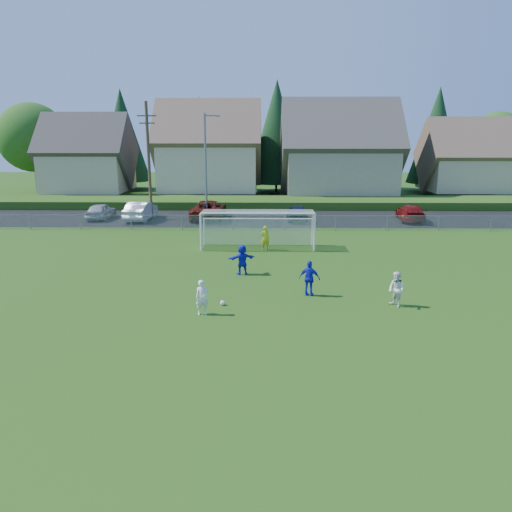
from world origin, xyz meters
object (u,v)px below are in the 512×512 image
Objects in this scene: player_blue_b at (242,260)px; car_b at (141,211)px; player_white_a at (202,298)px; player_blue_a at (310,278)px; soccer_ball at (223,303)px; car_g at (410,213)px; goalkeeper at (265,238)px; car_c at (209,210)px; soccer_goal at (258,223)px; car_e at (297,213)px; car_a at (101,211)px; player_white_b at (396,289)px.

car_b is (-9.53, 16.93, 0.00)m from player_blue_b.
player_blue_a is (4.72, 2.57, 0.10)m from player_white_a.
player_white_a is (-0.76, -1.15, 0.63)m from soccer_ball.
player_blue_a is 0.35× the size of car_g.
car_c is at bearing -74.02° from goalkeeper.
player_blue_b is 0.22× the size of soccer_goal.
goalkeeper reaches higher than car_e.
goalkeeper is (1.92, 10.75, 0.69)m from soccer_ball.
car_a is at bearing -72.60° from player_blue_b.
car_e is 0.56× the size of soccer_goal.
goalkeeper is at bearing -58.72° from player_blue_a.
soccer_goal reaches higher than car_c.
soccer_goal reaches higher than car_e.
car_g is (6.88, 21.95, -0.08)m from player_white_b.
player_white_b reaches higher than car_g.
car_g is at bearing 38.51° from soccer_goal.
player_white_a reaches higher than soccer_ball.
player_blue_a reaches higher than goalkeeper.
car_g is 0.65× the size of soccer_goal.
car_b is 0.84× the size of car_c.
player_blue_b is at bearing -153.96° from player_white_b.
car_e is at bearing -110.84° from goalkeeper.
car_a is at bearing 141.87° from soccer_goal.
player_blue_b is 21.84m from car_g.
soccer_goal is (10.30, -10.43, 0.81)m from car_b.
soccer_ball is at bearing 115.29° from car_b.
goalkeeper is 16.81m from car_g.
car_b reaches higher than car_e.
soccer_goal reaches higher than soccer_ball.
car_a is 17.82m from soccer_goal.
player_white_b is 30.26m from car_a.
car_e is at bearing 159.63° from player_white_b.
goalkeeper is at bearing 75.87° from car_e.
player_blue_b is at bearing -96.72° from soccer_goal.
soccer_ball is at bearing 77.91° from car_e.
car_e and car_g have the same top height.
goalkeeper is (2.67, 11.90, 0.05)m from player_white_a.
car_e reaches higher than soccer_ball.
car_g is at bearing 178.48° from car_c.
car_b reaches higher than goalkeeper.
player_blue_a is 0.41× the size of car_e.
player_white_b is 0.38× the size of car_a.
car_b is at bearing 112.01° from soccer_ball.
goalkeeper is at bearing -56.98° from soccer_goal.
player_blue_b is 19.43m from car_b.
car_b reaches higher than car_g.
player_blue_b is 17.23m from car_e.
soccer_goal reaches higher than car_b.
car_b is (-8.86, 21.93, 0.71)m from soccer_ball.
player_white_b is 0.32× the size of car_g.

